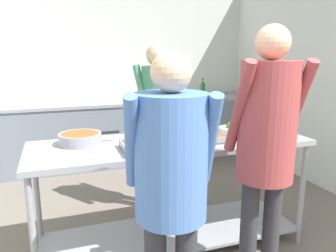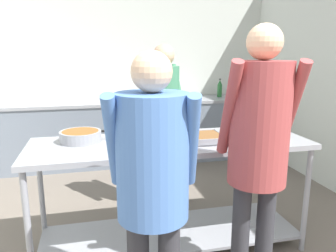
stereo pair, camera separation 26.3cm
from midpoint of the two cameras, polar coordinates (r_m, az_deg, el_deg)
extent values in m
cube|color=silver|center=(5.08, -11.02, 9.42)|extent=(4.35, 0.06, 2.65)
cube|color=silver|center=(4.12, 25.32, 7.70)|extent=(0.06, 4.27, 2.65)
cube|color=slate|center=(4.85, -9.95, -1.29)|extent=(4.19, 0.62, 0.88)
cube|color=gray|center=(4.76, -10.16, 4.08)|extent=(4.19, 0.65, 0.04)
cube|color=black|center=(4.71, -16.56, 3.75)|extent=(0.48, 0.42, 0.02)
cube|color=gray|center=(2.58, -2.19, -3.10)|extent=(2.18, 0.72, 0.04)
cube|color=gray|center=(2.89, -2.06, -18.08)|extent=(2.10, 0.64, 0.02)
cylinder|color=gray|center=(2.40, -25.49, -17.66)|extent=(0.04, 0.04, 0.88)
cylinder|color=gray|center=(2.95, 19.91, -11.24)|extent=(0.04, 0.04, 0.88)
cylinder|color=gray|center=(2.95, -24.25, -11.71)|extent=(0.04, 0.04, 0.88)
cylinder|color=gray|center=(3.42, 13.41, -7.52)|extent=(0.04, 0.04, 0.88)
cylinder|color=gray|center=(2.61, -17.87, -2.15)|extent=(0.32, 0.32, 0.08)
cylinder|color=brown|center=(2.60, -17.93, -1.38)|extent=(0.28, 0.28, 0.01)
cylinder|color=black|center=(2.61, -12.88, -1.09)|extent=(0.14, 0.02, 0.02)
cube|color=gray|center=(2.36, -6.19, -4.06)|extent=(0.40, 0.32, 0.01)
cube|color=#B23D2D|center=(2.35, -6.21, -3.47)|extent=(0.38, 0.30, 0.04)
cube|color=gray|center=(2.21, -5.29, -4.64)|extent=(0.40, 0.01, 0.05)
cube|color=gray|center=(2.50, -7.01, -2.60)|extent=(0.40, 0.01, 0.05)
cube|color=gray|center=(2.32, -10.91, -3.96)|extent=(0.01, 0.32, 0.05)
cube|color=gray|center=(2.40, -1.66, -3.15)|extent=(0.01, 0.32, 0.05)
cube|color=gray|center=(2.58, 2.57, -2.48)|extent=(0.39, 0.30, 0.01)
cube|color=brown|center=(2.58, 2.58, -1.94)|extent=(0.36, 0.28, 0.04)
cube|color=gray|center=(2.45, 3.83, -2.84)|extent=(0.39, 0.01, 0.05)
cube|color=gray|center=(2.71, 1.44, -1.28)|extent=(0.39, 0.01, 0.05)
cube|color=gray|center=(2.52, -1.41, -2.38)|extent=(0.01, 0.30, 0.05)
cube|color=gray|center=(2.65, 6.36, -1.67)|extent=(0.01, 0.30, 0.05)
cylinder|color=silver|center=(2.80, 8.44, -0.90)|extent=(0.23, 0.23, 0.06)
sphere|color=#2D702D|center=(2.80, 9.67, -0.01)|extent=(0.07, 0.07, 0.07)
sphere|color=#2D702D|center=(2.80, 8.28, 0.06)|extent=(0.07, 0.07, 0.07)
sphere|color=#2D702D|center=(2.77, 8.05, -0.09)|extent=(0.06, 0.06, 0.06)
sphere|color=#2D702D|center=(2.73, 8.73, -0.30)|extent=(0.05, 0.05, 0.05)
cylinder|color=white|center=(2.79, 14.82, -1.77)|extent=(0.22, 0.22, 0.01)
cylinder|color=white|center=(2.78, 14.84, -1.53)|extent=(0.22, 0.22, 0.01)
cylinder|color=white|center=(2.78, 14.85, -1.29)|extent=(0.22, 0.22, 0.01)
cylinder|color=#4770B2|center=(1.69, -10.82, -3.13)|extent=(0.13, 0.31, 0.55)
cylinder|color=#4770B2|center=(1.71, 2.91, -2.76)|extent=(0.13, 0.31, 0.55)
cylinder|color=#4770B2|center=(1.71, -3.88, -5.51)|extent=(0.39, 0.39, 0.67)
sphere|color=tan|center=(1.63, -4.11, 9.40)|extent=(0.21, 0.21, 0.21)
cylinder|color=#2D2D33|center=(2.33, 10.54, -18.43)|extent=(0.11, 0.11, 0.81)
cylinder|color=#2D2D33|center=(2.39, 14.33, -17.80)|extent=(0.11, 0.11, 0.81)
cylinder|color=#993D3D|center=(1.99, 8.62, 2.95)|extent=(0.12, 0.34, 0.60)
cylinder|color=#993D3D|center=(2.14, 18.26, 3.15)|extent=(0.12, 0.34, 0.60)
cylinder|color=#993D3D|center=(2.07, 13.49, 0.68)|extent=(0.36, 0.36, 0.75)
sphere|color=tan|center=(2.03, 14.21, 13.98)|extent=(0.21, 0.21, 0.21)
cylinder|color=#2D2D33|center=(3.47, -2.99, -7.84)|extent=(0.10, 0.10, 0.76)
cylinder|color=#2D2D33|center=(3.41, -5.02, -8.26)|extent=(0.10, 0.10, 0.76)
cylinder|color=#3D7F5B|center=(3.32, -1.73, 5.79)|extent=(0.14, 0.32, 0.57)
cylinder|color=#3D7F5B|center=(3.17, -6.83, 5.36)|extent=(0.14, 0.32, 0.57)
cylinder|color=#3D7F5B|center=(3.25, -4.20, 4.14)|extent=(0.30, 0.30, 0.70)
sphere|color=tan|center=(3.22, -4.33, 12.22)|extent=(0.21, 0.21, 0.21)
cylinder|color=#23602D|center=(5.18, 4.60, 6.21)|extent=(0.07, 0.07, 0.19)
cone|color=#23602D|center=(5.16, 4.63, 7.67)|extent=(0.07, 0.07, 0.07)
cylinder|color=black|center=(5.16, 4.63, 8.17)|extent=(0.03, 0.03, 0.02)
camera|label=1|loc=(0.13, -92.85, -0.65)|focal=35.00mm
camera|label=2|loc=(0.13, 87.15, 0.65)|focal=35.00mm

